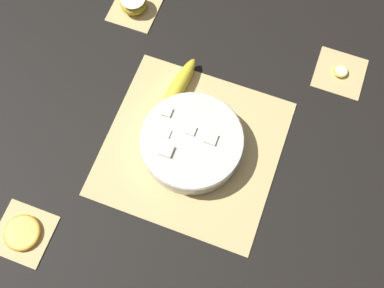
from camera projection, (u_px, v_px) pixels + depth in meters
The scene contains 10 objects.
ground_plane at pixel (192, 148), 1.09m from camera, with size 6.00×6.00×0.00m, color black.
bamboo_mat_center at pixel (192, 148), 1.09m from camera, with size 0.40×0.41×0.01m.
coaster_mat_near_right at pixel (340, 73), 1.16m from camera, with size 0.13×0.13×0.01m.
coaster_mat_far_left at pixel (23, 233), 1.02m from camera, with size 0.13×0.13×0.01m.
coaster_mat_far_right at pixel (135, 9), 1.23m from camera, with size 0.13×0.13×0.01m.
fruit_salad_bowl at pixel (192, 143), 1.06m from camera, with size 0.25×0.25×0.07m.
whole_banana at pixel (178, 88), 1.12m from camera, with size 0.19×0.06×0.04m.
apple_half at pixel (134, 3), 1.21m from camera, with size 0.07×0.07×0.04m.
orange_slice_whole at pixel (22, 233), 1.01m from camera, with size 0.08×0.08×0.01m.
banana_coin_single at pixel (341, 71), 1.16m from camera, with size 0.04×0.04×0.01m.
Camera 1 is at (-0.35, -0.13, 1.03)m, focal length 42.00 mm.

